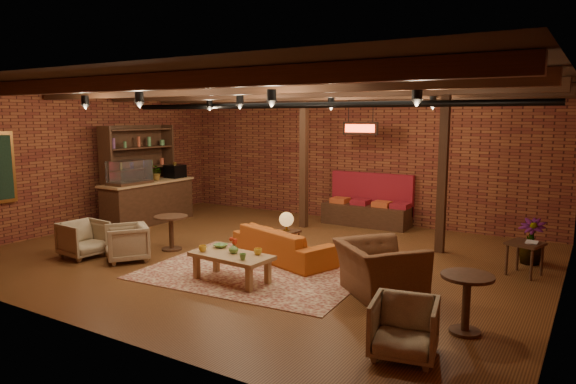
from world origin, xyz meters
The scene contains 28 objects.
floor centered at (0.00, 0.00, 0.00)m, with size 10.00×10.00×0.00m, color #402310.
ceiling centered at (0.00, 0.00, 3.20)m, with size 10.00×8.00×0.02m, color black.
wall_back centered at (0.00, 4.00, 1.60)m, with size 10.00×0.02×3.20m, color maroon.
wall_front centered at (0.00, -4.00, 1.60)m, with size 10.00×0.02×3.20m, color maroon.
wall_left centered at (-5.00, 0.00, 1.60)m, with size 0.02×8.00×3.20m, color maroon.
wall_right centered at (5.00, 0.00, 1.60)m, with size 0.02×8.00×3.20m, color maroon.
ceiling_beams centered at (0.00, 0.00, 3.08)m, with size 9.80×6.40×0.22m, color black, non-canonical shape.
ceiling_pipe centered at (0.00, 1.60, 2.85)m, with size 0.12×0.12×9.60m, color black.
post_left centered at (-0.60, 2.60, 1.60)m, with size 0.16×0.16×3.20m, color black.
post_right centered at (2.80, 2.00, 1.60)m, with size 0.16×0.16×3.20m, color black.
service_counter centered at (-4.10, 1.00, 0.80)m, with size 0.80×2.50×1.60m, color black, non-canonical shape.
plant_counter centered at (-4.00, 1.20, 1.22)m, with size 0.35×0.39×0.30m, color #337F33.
shelving_hutch centered at (-4.50, 1.10, 1.20)m, with size 0.52×2.00×2.40m, color black, non-canonical shape.
banquette centered at (0.60, 3.55, 0.50)m, with size 2.10×0.70×1.00m, color maroon, non-canonical shape.
service_sign centered at (0.60, 3.10, 2.35)m, with size 0.86×0.06×0.30m, color #F03A18.
ceiling_spotlights centered at (0.00, 0.00, 2.86)m, with size 6.40×4.40×0.28m, color black, non-canonical shape.
rug centered at (0.48, -0.90, 0.01)m, with size 3.65×2.79×0.01m, color maroon.
sofa centered at (0.52, -0.09, 0.31)m, with size 2.10×0.82×0.61m, color #A34916.
coffee_table centered at (0.45, -1.55, 0.40)m, with size 1.36×0.73×0.70m.
side_table_lamp centered at (0.44, 0.13, 0.65)m, with size 0.46×0.46×0.86m.
round_table_left centered at (-1.77, -0.62, 0.46)m, with size 0.66×0.66×0.68m.
armchair_a centered at (-2.82, -1.84, 0.37)m, with size 0.73×0.68×0.75m, color #C2B596.
armchair_b centered at (-1.91, -1.61, 0.37)m, with size 0.72×0.67×0.74m, color #C2B596.
armchair_right centered at (2.71, -0.92, 0.53)m, with size 1.21×0.78×1.05m, color brown.
side_table_book centered at (4.40, 1.25, 0.52)m, with size 0.63×0.63×0.59m.
round_table_right centered at (4.10, -1.64, 0.49)m, with size 0.63×0.63×0.74m.
armchair_far centered at (3.67, -2.63, 0.36)m, with size 0.70×0.66×0.72m, color #C2B596.
plant_tall centered at (4.40, 2.06, 1.23)m, with size 1.38×1.38×2.46m, color #4C7F4C.
Camera 1 is at (5.37, -7.84, 2.62)m, focal length 32.00 mm.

